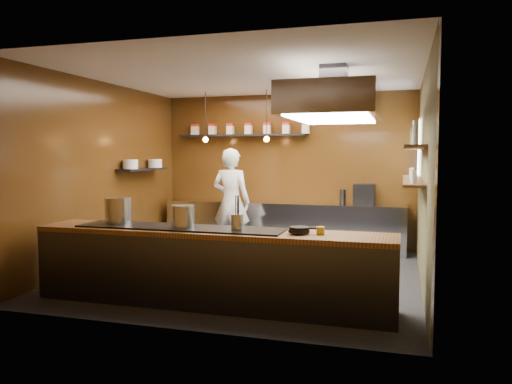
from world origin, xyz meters
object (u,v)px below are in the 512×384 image
at_px(extractor_hood, 334,103).
at_px(espresso_machine, 364,194).
at_px(chef, 231,202).
at_px(stockpot_large, 118,210).
at_px(stockpot_small, 183,216).

height_order(extractor_hood, espresso_machine, extractor_hood).
bearing_deg(chef, espresso_machine, -154.80).
relative_size(stockpot_large, espresso_machine, 0.89).
xyz_separation_m(extractor_hood, chef, (-2.07, 1.74, -1.54)).
xyz_separation_m(stockpot_large, stockpot_small, (0.96, -0.10, -0.03)).
xyz_separation_m(extractor_hood, stockpot_small, (-1.64, -1.23, -1.43)).
xyz_separation_m(espresso_machine, chef, (-2.30, -0.88, -0.12)).
relative_size(extractor_hood, stockpot_large, 5.96).
height_order(stockpot_large, espresso_machine, espresso_machine).
relative_size(stockpot_small, espresso_machine, 0.76).
bearing_deg(extractor_hood, espresso_machine, 84.95).
bearing_deg(espresso_machine, chef, -157.17).
distance_m(extractor_hood, espresso_machine, 2.99).
bearing_deg(stockpot_large, stockpot_small, -6.10).
bearing_deg(extractor_hood, stockpot_large, -156.60).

